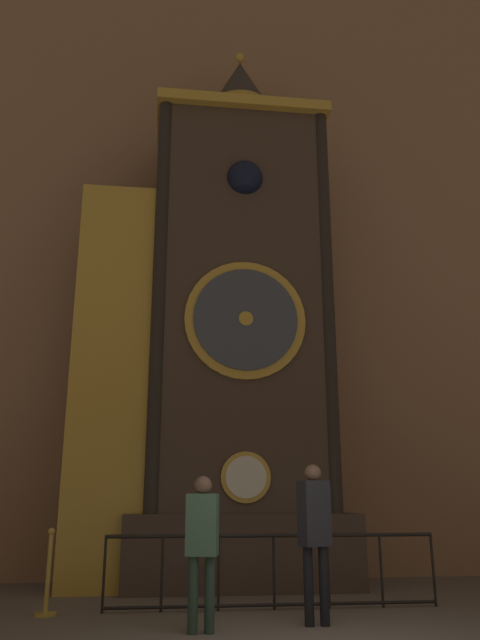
{
  "coord_description": "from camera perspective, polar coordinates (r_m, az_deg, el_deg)",
  "views": [
    {
      "loc": [
        -1.59,
        -5.55,
        1.37
      ],
      "look_at": [
        -0.25,
        5.12,
        4.47
      ],
      "focal_mm": 35.0,
      "sensor_mm": 36.0,
      "label": 1
    }
  ],
  "objects": [
    {
      "name": "cathedral_back_wall",
      "position": [
        13.29,
        0.02,
        8.87
      ],
      "size": [
        24.0,
        0.32,
        13.97
      ],
      "color": "#936B4C",
      "rests_on": "ground_plane"
    },
    {
      "name": "clock_tower",
      "position": [
        11.07,
        -2.2,
        -1.1
      ],
      "size": [
        4.71,
        1.78,
        10.16
      ],
      "color": "#423328",
      "rests_on": "ground_plane"
    },
    {
      "name": "railing_fence",
      "position": [
        8.8,
        3.11,
        -21.58
      ],
      "size": [
        4.41,
        0.05,
        0.93
      ],
      "color": "black",
      "rests_on": "ground_plane"
    },
    {
      "name": "visitor_near",
      "position": [
        7.27,
        -3.48,
        -19.18
      ],
      "size": [
        0.38,
        0.29,
        1.62
      ],
      "rotation": [
        0.0,
        0.0,
        -0.24
      ],
      "color": "#213427",
      "rests_on": "ground_plane"
    },
    {
      "name": "visitor_far",
      "position": [
        7.72,
        6.82,
        -18.24
      ],
      "size": [
        0.39,
        0.32,
        1.77
      ],
      "rotation": [
        0.0,
        0.0,
        0.34
      ],
      "color": "black",
      "rests_on": "ground_plane"
    },
    {
      "name": "stanchion_post",
      "position": [
        8.71,
        -17.21,
        -22.26
      ],
      "size": [
        0.28,
        0.28,
        1.02
      ],
      "color": "#B28E33",
      "rests_on": "ground_plane"
    }
  ]
}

